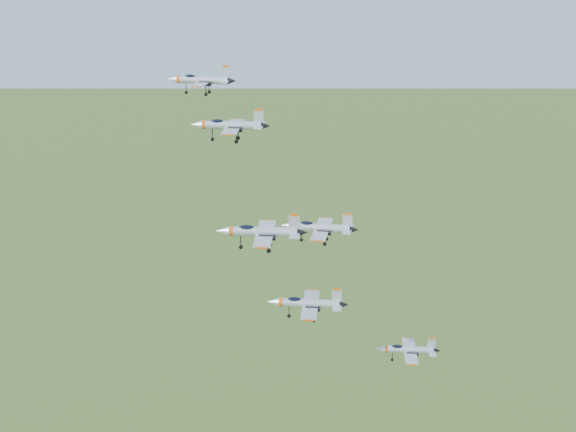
# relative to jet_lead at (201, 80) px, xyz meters

# --- Properties ---
(jet_lead) EXTENTS (13.01, 10.80, 3.47)m
(jet_lead) POSITION_rel_jet_lead_xyz_m (0.00, 0.00, 0.00)
(jet_lead) COLOR #B6BBC4
(jet_left_high) EXTENTS (13.36, 11.21, 3.58)m
(jet_left_high) POSITION_rel_jet_lead_xyz_m (10.00, -13.66, -4.70)
(jet_left_high) COLOR #B6BBC4
(jet_right_high) EXTENTS (13.79, 11.60, 3.70)m
(jet_right_high) POSITION_rel_jet_lead_xyz_m (19.96, -29.50, -16.72)
(jet_right_high) COLOR #B6BBC4
(jet_left_low) EXTENTS (13.71, 11.36, 3.66)m
(jet_left_low) POSITION_rel_jet_lead_xyz_m (24.48, -9.98, -22.67)
(jet_left_low) COLOR #B6BBC4
(jet_right_low) EXTENTS (12.91, 10.82, 3.46)m
(jet_right_low) POSITION_rel_jet_lead_xyz_m (26.22, -25.65, -29.54)
(jet_right_low) COLOR #B6BBC4
(jet_trail) EXTENTS (10.62, 8.92, 2.85)m
(jet_trail) POSITION_rel_jet_lead_xyz_m (41.77, -20.60, -38.29)
(jet_trail) COLOR #B6BBC4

